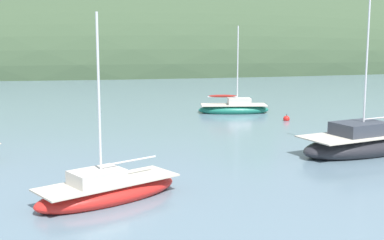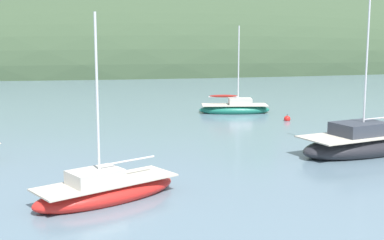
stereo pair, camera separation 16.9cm
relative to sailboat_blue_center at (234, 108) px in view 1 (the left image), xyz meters
The scene contains 5 objects.
far_shoreline_hill 51.60m from the sailboat_blue_center, 68.07° to the left, with size 150.00×36.00×31.18m.
sailboat_blue_center is the anchor object (origin of this frame).
sailboat_red_portside 22.02m from the sailboat_blue_center, 120.99° to the right, with size 5.90×4.11×6.83m.
sailboat_white_near 14.50m from the sailboat_blue_center, 81.79° to the right, with size 8.38×4.40×9.21m.
mooring_buoy_inner 4.86m from the sailboat_blue_center, 61.90° to the right, with size 0.44×0.44×0.54m.
Camera 1 is at (-7.37, -8.08, 5.93)m, focal length 50.32 mm.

